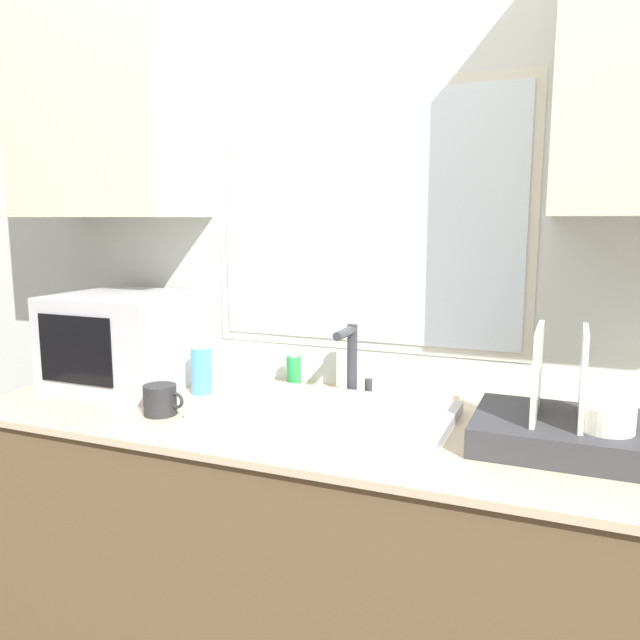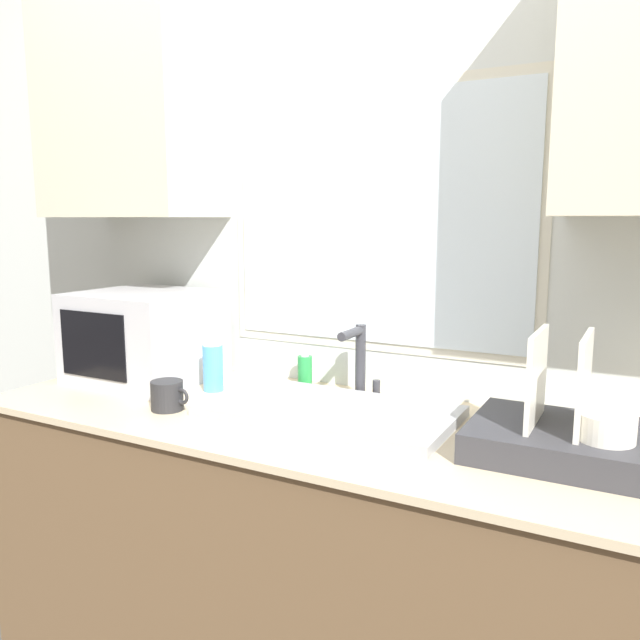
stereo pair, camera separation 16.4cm
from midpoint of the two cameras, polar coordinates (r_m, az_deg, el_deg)
countertop at (r=1.92m, az=3.03°, el=-21.61°), size 2.04×0.71×0.88m
wall_back at (r=1.95m, az=7.37°, el=8.78°), size 6.00×0.38×2.60m
sink_basin at (r=1.75m, az=3.61°, el=-8.33°), size 0.70×0.36×0.03m
faucet at (r=1.89m, az=6.22°, el=-3.38°), size 0.08×0.15×0.23m
microwave at (r=2.18m, az=-13.65°, el=-1.43°), size 0.42×0.40×0.30m
dish_rack at (r=1.59m, az=23.96°, el=-9.50°), size 0.38×0.33×0.29m
spray_bottle at (r=2.00m, az=-7.47°, el=-3.78°), size 0.06×0.06×0.20m
soap_bottle at (r=2.04m, az=0.91°, el=-4.61°), size 0.05×0.05×0.13m
mug_near_sink at (r=1.83m, az=-11.29°, el=-6.82°), size 0.12×0.09×0.09m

